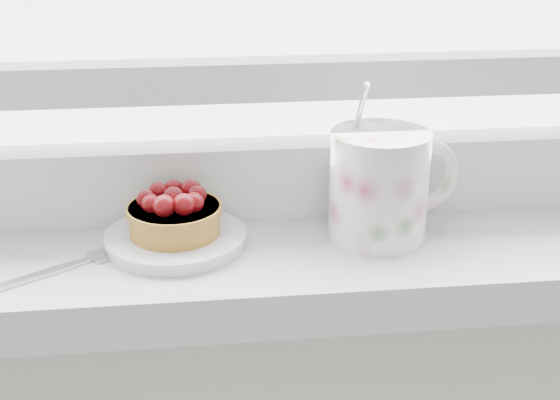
{
  "coord_description": "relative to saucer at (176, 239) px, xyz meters",
  "views": [
    {
      "loc": [
        -0.04,
        1.28,
        1.24
      ],
      "look_at": [
        0.03,
        1.88,
        0.99
      ],
      "focal_mm": 50.0,
      "sensor_mm": 36.0,
      "label": 1
    }
  ],
  "objects": [
    {
      "name": "saucer",
      "position": [
        0.0,
        0.0,
        0.0
      ],
      "size": [
        0.12,
        0.12,
        0.01
      ],
      "primitive_type": "cylinder",
      "color": "silver",
      "rests_on": "windowsill"
    },
    {
      "name": "raspberry_tart",
      "position": [
        0.0,
        -0.0,
        0.02
      ],
      "size": [
        0.08,
        0.08,
        0.04
      ],
      "color": "#986621",
      "rests_on": "saucer"
    },
    {
      "name": "floral_mug",
      "position": [
        0.18,
        -0.0,
        0.05
      ],
      "size": [
        0.13,
        0.11,
        0.14
      ],
      "color": "white",
      "rests_on": "windowsill"
    },
    {
      "name": "fork",
      "position": [
        -0.1,
        -0.04,
        -0.0
      ],
      "size": [
        0.15,
        0.11,
        0.0
      ],
      "color": "silver",
      "rests_on": "windowsill"
    }
  ]
}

